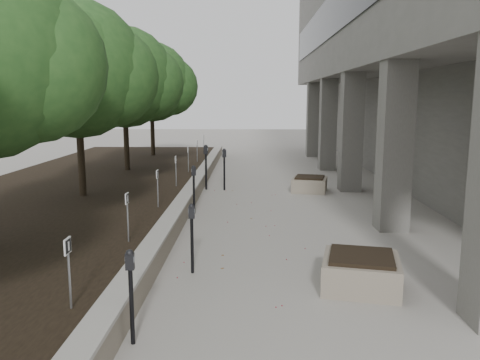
# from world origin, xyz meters

# --- Properties ---
(ground) EXTENTS (90.00, 90.00, 0.00)m
(ground) POSITION_xyz_m (0.00, 0.00, 0.00)
(ground) COLOR gray
(ground) RESTS_ON ground
(retaining_wall) EXTENTS (0.39, 26.00, 0.50)m
(retaining_wall) POSITION_xyz_m (-1.82, 9.00, 0.25)
(retaining_wall) COLOR gray
(retaining_wall) RESTS_ON ground
(planting_bed) EXTENTS (7.00, 26.00, 0.40)m
(planting_bed) POSITION_xyz_m (-5.50, 9.00, 0.20)
(planting_bed) COLOR black
(planting_bed) RESTS_ON ground
(crabapple_tree_3) EXTENTS (4.60, 4.00, 5.44)m
(crabapple_tree_3) POSITION_xyz_m (-4.80, 8.00, 3.12)
(crabapple_tree_3) COLOR #224C1D
(crabapple_tree_3) RESTS_ON planting_bed
(crabapple_tree_4) EXTENTS (4.60, 4.00, 5.44)m
(crabapple_tree_4) POSITION_xyz_m (-4.80, 13.00, 3.12)
(crabapple_tree_4) COLOR #224C1D
(crabapple_tree_4) RESTS_ON planting_bed
(crabapple_tree_5) EXTENTS (4.60, 4.00, 5.44)m
(crabapple_tree_5) POSITION_xyz_m (-4.80, 18.00, 3.12)
(crabapple_tree_5) COLOR #224C1D
(crabapple_tree_5) RESTS_ON planting_bed
(parking_sign_2) EXTENTS (0.04, 0.22, 0.96)m
(parking_sign_2) POSITION_xyz_m (-2.35, 0.50, 0.88)
(parking_sign_2) COLOR black
(parking_sign_2) RESTS_ON planting_bed
(parking_sign_3) EXTENTS (0.04, 0.22, 0.96)m
(parking_sign_3) POSITION_xyz_m (-2.35, 3.50, 0.88)
(parking_sign_3) COLOR black
(parking_sign_3) RESTS_ON planting_bed
(parking_sign_4) EXTENTS (0.04, 0.22, 0.96)m
(parking_sign_4) POSITION_xyz_m (-2.35, 6.50, 0.88)
(parking_sign_4) COLOR black
(parking_sign_4) RESTS_ON planting_bed
(parking_sign_5) EXTENTS (0.04, 0.22, 0.96)m
(parking_sign_5) POSITION_xyz_m (-2.35, 9.50, 0.88)
(parking_sign_5) COLOR black
(parking_sign_5) RESTS_ON planting_bed
(parking_sign_6) EXTENTS (0.04, 0.22, 0.96)m
(parking_sign_6) POSITION_xyz_m (-2.35, 12.50, 0.88)
(parking_sign_6) COLOR black
(parking_sign_6) RESTS_ON planting_bed
(parking_sign_7) EXTENTS (0.04, 0.22, 0.96)m
(parking_sign_7) POSITION_xyz_m (-2.35, 15.50, 0.88)
(parking_sign_7) COLOR black
(parking_sign_7) RESTS_ON planting_bed
(parking_sign_8) EXTENTS (0.04, 0.22, 0.96)m
(parking_sign_8) POSITION_xyz_m (-2.35, 18.50, 0.88)
(parking_sign_8) COLOR black
(parking_sign_8) RESTS_ON planting_bed
(parking_meter_1) EXTENTS (0.13, 0.09, 1.27)m
(parking_meter_1) POSITION_xyz_m (-1.51, 0.33, 0.63)
(parking_meter_1) COLOR black
(parking_meter_1) RESTS_ON ground
(parking_meter_2) EXTENTS (0.13, 0.10, 1.29)m
(parking_meter_2) POSITION_xyz_m (-1.05, 2.90, 0.64)
(parking_meter_2) COLOR black
(parking_meter_2) RESTS_ON ground
(parking_meter_3) EXTENTS (0.16, 0.14, 1.34)m
(parking_meter_3) POSITION_xyz_m (-1.55, 7.47, 0.67)
(parking_meter_3) COLOR black
(parking_meter_3) RESTS_ON ground
(parking_meter_4) EXTENTS (0.17, 0.14, 1.45)m
(parking_meter_4) POSITION_xyz_m (-0.91, 10.94, 0.73)
(parking_meter_4) COLOR black
(parking_meter_4) RESTS_ON ground
(parking_meter_5) EXTENTS (0.18, 0.15, 1.57)m
(parking_meter_5) POSITION_xyz_m (-1.55, 11.06, 0.78)
(parking_meter_5) COLOR black
(parking_meter_5) RESTS_ON ground
(planter_front) EXTENTS (1.47, 1.47, 0.58)m
(planter_front) POSITION_xyz_m (1.85, 2.27, 0.29)
(planter_front) COLOR gray
(planter_front) RESTS_ON ground
(planter_back) EXTENTS (1.33, 1.33, 0.52)m
(planter_back) POSITION_xyz_m (2.01, 10.78, 0.26)
(planter_back) COLOR gray
(planter_back) RESTS_ON ground
(berry_scatter) EXTENTS (3.30, 14.10, 0.02)m
(berry_scatter) POSITION_xyz_m (-0.10, 5.00, 0.01)
(berry_scatter) COLOR maroon
(berry_scatter) RESTS_ON ground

